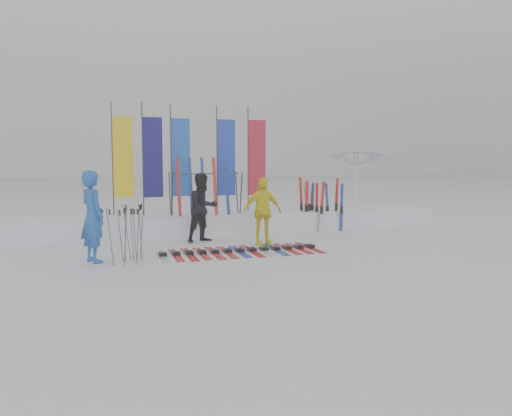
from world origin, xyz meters
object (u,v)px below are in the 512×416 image
object	(u,v)px
person_blue	(93,217)
person_black	(203,208)
ski_row	(240,250)
tent_canopy	(356,186)
person_yellow	(262,211)
ski_rack	(206,187)

from	to	relation	value
person_blue	person_black	bearing A→B (deg)	-79.71
person_blue	ski_row	distance (m)	3.43
person_blue	tent_canopy	bearing A→B (deg)	-89.26
person_black	person_yellow	size ratio (longest dim) A/B	1.05
person_yellow	ski_row	world-z (taller)	person_yellow
person_black	ski_rack	distance (m)	1.35
ski_rack	person_black	bearing A→B (deg)	-105.11
tent_canopy	ski_row	world-z (taller)	tent_canopy
person_blue	ski_rack	xyz separation A→B (m)	(3.10, 3.17, 0.41)
person_black	tent_canopy	distance (m)	6.08
person_blue	person_yellow	bearing A→B (deg)	-100.24
tent_canopy	person_black	bearing A→B (deg)	-159.77
person_blue	person_yellow	world-z (taller)	person_blue
person_black	tent_canopy	xyz separation A→B (m)	(5.69, 2.10, 0.39)
ski_rack	ski_row	bearing A→B (deg)	-86.26
person_black	person_yellow	distance (m)	1.62
ski_rack	tent_canopy	bearing A→B (deg)	9.23
person_blue	person_yellow	distance (m)	4.27
person_blue	ski_rack	world-z (taller)	person_blue
ski_row	ski_rack	world-z (taller)	ski_rack
person_blue	person_black	size ratio (longest dim) A/B	1.07
person_black	ski_row	world-z (taller)	person_black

